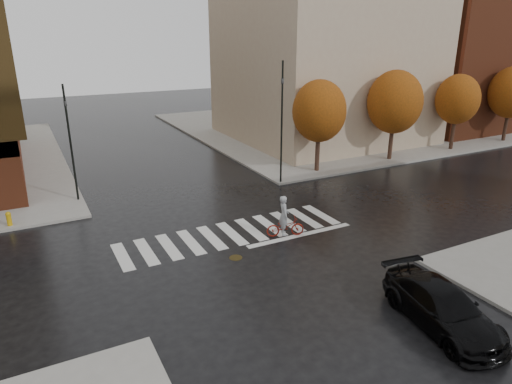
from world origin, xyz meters
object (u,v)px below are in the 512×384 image
(traffic_light_nw, at_px, (70,137))
(traffic_light_ne, at_px, (282,114))
(sedan, at_px, (442,307))
(fire_hydrant, at_px, (9,218))
(cyclist, at_px, (285,223))

(traffic_light_nw, relative_size, traffic_light_ne, 0.87)
(sedan, height_order, traffic_light_ne, traffic_light_ne)
(sedan, distance_m, traffic_light_nw, 21.39)
(fire_hydrant, bearing_deg, cyclist, -31.51)
(sedan, relative_size, fire_hydrant, 6.60)
(cyclist, xyz_separation_m, traffic_light_ne, (4.07, 7.30, 3.98))
(sedan, relative_size, traffic_light_ne, 0.63)
(traffic_light_nw, xyz_separation_m, fire_hydrant, (-3.70, -2.50, -3.43))
(sedan, relative_size, cyclist, 2.33)
(traffic_light_ne, relative_size, fire_hydrant, 10.41)
(cyclist, height_order, traffic_light_nw, traffic_light_nw)
(cyclist, distance_m, traffic_light_ne, 9.26)
(traffic_light_ne, distance_m, fire_hydrant, 16.82)
(sedan, relative_size, traffic_light_nw, 0.73)
(traffic_light_nw, xyz_separation_m, traffic_light_ne, (12.60, -2.70, 0.72))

